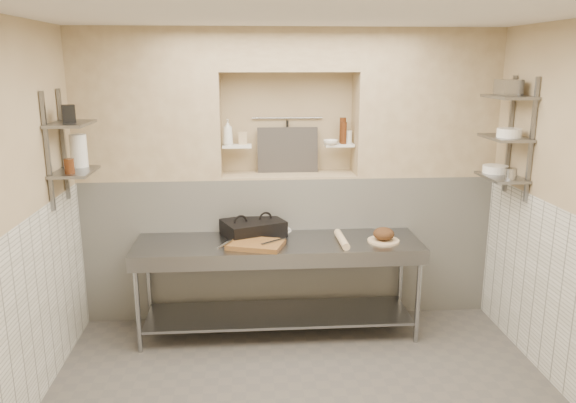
{
  "coord_description": "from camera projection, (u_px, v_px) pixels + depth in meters",
  "views": [
    {
      "loc": [
        -0.4,
        -3.66,
        2.49
      ],
      "look_at": [
        -0.07,
        0.9,
        1.35
      ],
      "focal_mm": 35.0,
      "sensor_mm": 36.0,
      "label": 1
    }
  ],
  "objects": [
    {
      "name": "ceiling",
      "position": [
        309.0,
        2.0,
        3.49
      ],
      "size": [
        4.0,
        3.9,
        0.1
      ],
      "primitive_type": "cube",
      "color": "silver",
      "rests_on": "ground"
    },
    {
      "name": "wall_back",
      "position": [
        287.0,
        171.0,
        5.77
      ],
      "size": [
        4.0,
        0.1,
        2.8
      ],
      "primitive_type": "cube",
      "color": "tan",
      "rests_on": "ground"
    },
    {
      "name": "wall_front",
      "position": [
        370.0,
        393.0,
        1.9
      ],
      "size": [
        4.0,
        0.1,
        2.8
      ],
      "primitive_type": "cube",
      "color": "tan",
      "rests_on": "ground"
    },
    {
      "name": "backwall_lower",
      "position": [
        288.0,
        243.0,
        5.7
      ],
      "size": [
        4.0,
        0.4,
        1.4
      ],
      "primitive_type": "cube",
      "color": "white",
      "rests_on": "floor"
    },
    {
      "name": "alcove_sill",
      "position": [
        288.0,
        175.0,
        5.53
      ],
      "size": [
        1.3,
        0.4,
        0.02
      ],
      "primitive_type": "cube",
      "color": "tan",
      "rests_on": "backwall_lower"
    },
    {
      "name": "backwall_pillar_left",
      "position": [
        148.0,
        105.0,
        5.27
      ],
      "size": [
        1.35,
        0.4,
        1.4
      ],
      "primitive_type": "cube",
      "color": "tan",
      "rests_on": "backwall_lower"
    },
    {
      "name": "backwall_pillar_right",
      "position": [
        424.0,
        103.0,
        5.46
      ],
      "size": [
        1.35,
        0.4,
        1.4
      ],
      "primitive_type": "cube",
      "color": "tan",
      "rests_on": "backwall_lower"
    },
    {
      "name": "backwall_header",
      "position": [
        288.0,
        50.0,
        5.24
      ],
      "size": [
        1.3,
        0.4,
        0.4
      ],
      "primitive_type": "cube",
      "color": "tan",
      "rests_on": "backwall_lower"
    },
    {
      "name": "wainscot_left",
      "position": [
        20.0,
        329.0,
        3.87
      ],
      "size": [
        0.02,
        3.9,
        1.4
      ],
      "primitive_type": "cube",
      "color": "white",
      "rests_on": "floor"
    },
    {
      "name": "wainscot_right",
      "position": [
        574.0,
        311.0,
        4.15
      ],
      "size": [
        0.02,
        3.9,
        1.4
      ],
      "primitive_type": "cube",
      "color": "white",
      "rests_on": "floor"
    },
    {
      "name": "alcove_shelf_left",
      "position": [
        237.0,
        146.0,
        5.42
      ],
      "size": [
        0.28,
        0.16,
        0.02
      ],
      "primitive_type": "cube",
      "color": "white",
      "rests_on": "backwall_lower"
    },
    {
      "name": "alcove_shelf_right",
      "position": [
        339.0,
        145.0,
        5.49
      ],
      "size": [
        0.28,
        0.16,
        0.02
      ],
      "primitive_type": "cube",
      "color": "white",
      "rests_on": "backwall_lower"
    },
    {
      "name": "utensil_rail",
      "position": [
        287.0,
        118.0,
        5.56
      ],
      "size": [
        0.7,
        0.02,
        0.02
      ],
      "primitive_type": "cylinder",
      "rotation": [
        0.0,
        1.57,
        0.0
      ],
      "color": "gray",
      "rests_on": "wall_back"
    },
    {
      "name": "hanging_steel",
      "position": [
        287.0,
        135.0,
        5.58
      ],
      "size": [
        0.02,
        0.02,
        0.3
      ],
      "primitive_type": "cylinder",
      "color": "black",
      "rests_on": "utensil_rail"
    },
    {
      "name": "splash_panel",
      "position": [
        288.0,
        150.0,
        5.57
      ],
      "size": [
        0.6,
        0.08,
        0.45
      ],
      "primitive_type": "cube",
      "rotation": [
        -0.14,
        0.0,
        0.0
      ],
      "color": "#383330",
      "rests_on": "alcove_sill"
    },
    {
      "name": "shelf_rail_left_a",
      "position": [
        63.0,
        145.0,
        4.81
      ],
      "size": [
        0.03,
        0.03,
        0.95
      ],
      "primitive_type": "cube",
      "color": "slate",
      "rests_on": "wall_left"
    },
    {
      "name": "shelf_rail_left_b",
      "position": [
        48.0,
        152.0,
        4.42
      ],
      "size": [
        0.03,
        0.03,
        0.95
      ],
      "primitive_type": "cube",
      "color": "slate",
      "rests_on": "wall_left"
    },
    {
      "name": "wall_shelf_left_lower",
      "position": [
        75.0,
        172.0,
        4.67
      ],
      "size": [
        0.3,
        0.5,
        0.02
      ],
      "primitive_type": "cube",
      "color": "slate",
      "rests_on": "wall_left"
    },
    {
      "name": "wall_shelf_left_upper",
      "position": [
        70.0,
        124.0,
        4.58
      ],
      "size": [
        0.3,
        0.5,
        0.03
      ],
      "primitive_type": "cube",
      "color": "slate",
      "rests_on": "wall_left"
    },
    {
      "name": "shelf_rail_right_a",
      "position": [
        510.0,
        135.0,
        5.08
      ],
      "size": [
        0.03,
        0.03,
        1.05
      ],
      "primitive_type": "cube",
      "color": "slate",
      "rests_on": "wall_right"
    },
    {
      "name": "shelf_rail_right_b",
      "position": [
        532.0,
        141.0,
        4.69
      ],
      "size": [
        0.03,
        0.03,
        1.05
      ],
      "primitive_type": "cube",
      "color": "slate",
      "rests_on": "wall_right"
    },
    {
      "name": "wall_shelf_right_lower",
      "position": [
        501.0,
        177.0,
        4.96
      ],
      "size": [
        0.3,
        0.5,
        0.02
      ],
      "primitive_type": "cube",
      "color": "slate",
      "rests_on": "wall_right"
    },
    {
      "name": "wall_shelf_right_mid",
      "position": [
        505.0,
        138.0,
        4.88
      ],
      "size": [
        0.3,
        0.5,
        0.02
      ],
      "primitive_type": "cube",
      "color": "slate",
      "rests_on": "wall_right"
    },
    {
      "name": "wall_shelf_right_upper",
      "position": [
        509.0,
        97.0,
        4.79
      ],
      "size": [
        0.3,
        0.5,
        0.03
      ],
      "primitive_type": "cube",
      "color": "slate",
      "rests_on": "wall_right"
    },
    {
      "name": "prep_table",
      "position": [
        278.0,
        269.0,
        5.16
      ],
      "size": [
        2.6,
        0.7,
        0.9
      ],
      "color": "gray",
      "rests_on": "floor"
    },
    {
      "name": "panini_press",
      "position": [
        253.0,
        228.0,
        5.28
      ],
      "size": [
        0.65,
        0.57,
        0.15
      ],
      "rotation": [
        0.0,
        0.0,
        0.39
      ],
      "color": "black",
      "rests_on": "prep_table"
    },
    {
      "name": "cutting_board",
      "position": [
        256.0,
        244.0,
        4.96
      ],
      "size": [
        0.55,
        0.46,
        0.04
      ],
      "primitive_type": "cube",
      "rotation": [
        0.0,
        0.0,
        -0.31
      ],
      "color": "brown",
      "rests_on": "prep_table"
    },
    {
      "name": "knife_blade",
      "position": [
        274.0,
        241.0,
        4.97
      ],
      "size": [
        0.23,
        0.18,
        0.01
      ],
      "primitive_type": "cube",
      "rotation": [
        0.0,
        0.0,
        0.64
      ],
      "color": "gray",
      "rests_on": "cutting_board"
    },
    {
      "name": "tongs",
      "position": [
        225.0,
        244.0,
        4.86
      ],
      "size": [
        0.13,
        0.24,
        0.02
      ],
      "primitive_type": "cylinder",
      "rotation": [
        1.57,
        0.0,
        -0.45
      ],
      "color": "gray",
      "rests_on": "cutting_board"
    },
    {
      "name": "mixing_bowl",
      "position": [
        280.0,
        232.0,
        5.31
      ],
      "size": [
        0.23,
        0.23,
        0.05
      ],
      "primitive_type": "imported",
      "rotation": [
        0.0,
        0.0,
        0.14
      ],
      "color": "white",
      "rests_on": "prep_table"
    },
    {
      "name": "rolling_pin",
      "position": [
        342.0,
        239.0,
        5.06
      ],
      "size": [
        0.08,
        0.44,
        0.07
      ],
      "primitive_type": "cylinder",
      "rotation": [
        1.57,
        0.0,
        0.02
      ],
      "color": "tan",
      "rests_on": "prep_table"
    },
    {
      "name": "bread_board",
      "position": [
        383.0,
        241.0,
        5.11
      ],
      "size": [
        0.29,
        0.29,
        0.02
      ],
      "primitive_type": "cylinder",
      "color": "tan",
      "rests_on": "prep_table"
    },
    {
      "name": "bread_loaf",
      "position": [
        384.0,
        234.0,
        5.09
      ],
      "size": [
        0.19,
        0.19,
        0.11
      ],
      "primitive_type": "ellipsoid",
      "color": "#4C2D19",
      "rests_on": "bread_board"
    },
    {
      "name": "bottle_soap",
      "position": [
        228.0,
        132.0,
        5.35
      ],
      "size": [
        0.11,
        0.11,
        0.25
      ],
      "primitive_type": "imported",
      "rotation": [
        0.0,
        0.0,
        0.18
      ],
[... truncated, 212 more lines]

